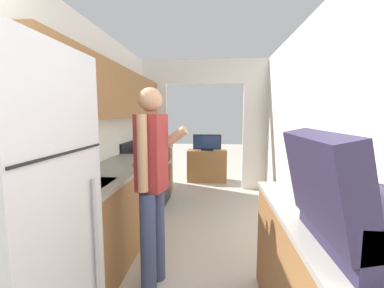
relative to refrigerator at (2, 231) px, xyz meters
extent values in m
cube|color=white|center=(-0.38, 1.01, 0.35)|extent=(0.06, 6.91, 2.50)
cube|color=brown|center=(-0.19, 2.02, 0.83)|extent=(0.32, 3.28, 0.61)
cube|color=white|center=(2.07, 1.01, 0.35)|extent=(0.06, 6.91, 2.50)
cube|color=white|center=(-0.23, 3.90, 0.13)|extent=(0.65, 0.06, 2.05)
cube|color=white|center=(1.91, 3.90, 0.13)|extent=(0.65, 0.06, 2.05)
cube|color=white|center=(0.84, 3.90, 1.38)|extent=(2.79, 0.06, 0.45)
cube|color=brown|center=(-0.05, 1.44, -0.47)|extent=(0.60, 2.14, 0.85)
cube|color=gray|center=(-0.05, 1.44, -0.03)|extent=(0.62, 2.15, 0.03)
cube|color=brown|center=(-0.05, 3.48, -0.47)|extent=(0.60, 0.36, 0.85)
cube|color=gray|center=(-0.05, 3.48, -0.03)|extent=(0.62, 0.37, 0.03)
cube|color=#9EA3A8|center=(-0.05, 0.92, -0.01)|extent=(0.42, 0.44, 0.00)
cube|color=gray|center=(1.74, 0.35, -0.03)|extent=(0.62, 1.52, 0.03)
cube|color=#B7B7BC|center=(0.00, 0.00, 0.00)|extent=(0.71, 0.71, 1.79)
cube|color=black|center=(0.36, 0.00, 0.39)|extent=(0.01, 0.68, 0.01)
cylinder|color=#99999E|center=(0.37, 0.23, -0.14)|extent=(0.02, 0.02, 0.72)
cube|color=black|center=(-0.04, 2.90, -0.45)|extent=(0.62, 0.78, 0.88)
cube|color=black|center=(0.27, 2.90, -0.45)|extent=(0.01, 0.53, 0.27)
cylinder|color=#B7B7BC|center=(0.29, 2.90, -0.23)|extent=(0.02, 0.63, 0.02)
cube|color=black|center=(-0.33, 2.90, 0.06)|extent=(0.04, 0.78, 0.14)
cylinder|color=#232328|center=(0.08, 2.73, -0.01)|extent=(0.16, 0.16, 0.01)
cylinder|color=#232328|center=(0.08, 3.08, -0.01)|extent=(0.16, 0.16, 0.01)
cylinder|color=#232328|center=(-0.17, 2.73, -0.01)|extent=(0.16, 0.16, 0.01)
cylinder|color=#232328|center=(-0.17, 3.08, -0.01)|extent=(0.16, 0.16, 0.01)
cylinder|color=#384266|center=(0.51, 0.83, -0.48)|extent=(0.16, 0.16, 0.84)
cylinder|color=#384266|center=(0.55, 1.00, -0.48)|extent=(0.16, 0.16, 0.84)
cube|color=maroon|center=(0.53, 0.92, 0.26)|extent=(0.25, 0.25, 0.63)
cylinder|color=tan|center=(0.50, 0.78, 0.27)|extent=(0.10, 0.10, 0.60)
cylinder|color=tan|center=(0.56, 1.06, 0.27)|extent=(0.54, 0.20, 0.41)
sphere|color=tan|center=(0.53, 0.92, 0.69)|extent=(0.19, 0.19, 0.19)
cube|color=#231E38|center=(1.74, 0.01, 0.10)|extent=(0.42, 0.60, 0.21)
cube|color=#231E38|center=(1.52, 0.01, 0.28)|extent=(0.20, 0.60, 0.43)
cube|color=#2D2D33|center=(1.74, 0.32, 0.25)|extent=(0.25, 0.02, 0.10)
cube|color=#2D4C99|center=(1.77, 0.50, 0.00)|extent=(0.25, 0.28, 0.03)
cube|color=white|center=(1.79, 0.48, 0.03)|extent=(0.25, 0.29, 0.03)
cube|color=brown|center=(0.88, 4.43, -0.55)|extent=(0.85, 0.42, 0.68)
cube|color=black|center=(0.88, 4.39, -0.20)|extent=(0.27, 0.16, 0.02)
cube|color=black|center=(0.88, 4.39, -0.03)|extent=(0.60, 0.04, 0.33)
cube|color=navy|center=(0.88, 4.37, -0.03)|extent=(0.56, 0.01, 0.29)
camera|label=1|loc=(1.05, -1.12, 0.58)|focal=24.00mm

